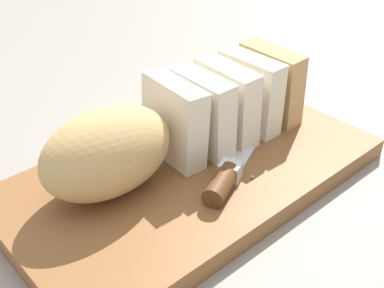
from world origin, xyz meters
name	(u,v)px	position (x,y,z in m)	size (l,w,h in m)	color
ground_plane	(192,183)	(0.00, 0.00, 0.00)	(3.00, 3.00, 0.00)	gray
cutting_board	(192,174)	(0.00, 0.00, 0.01)	(0.44, 0.24, 0.03)	brown
bread_loaf	(171,125)	(-0.01, 0.02, 0.07)	(0.35, 0.11, 0.10)	tan
bread_knife	(235,165)	(0.03, -0.04, 0.03)	(0.27, 0.13, 0.02)	silver
crumb_near_knife	(154,145)	(-0.01, 0.06, 0.03)	(0.01, 0.01, 0.01)	tan
crumb_near_loaf	(252,177)	(0.03, -0.06, 0.03)	(0.00, 0.00, 0.00)	tan
crumb_stray_left	(145,168)	(-0.04, 0.03, 0.03)	(0.00, 0.00, 0.00)	tan
crumb_stray_right	(144,179)	(-0.06, 0.02, 0.03)	(0.01, 0.01, 0.01)	tan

